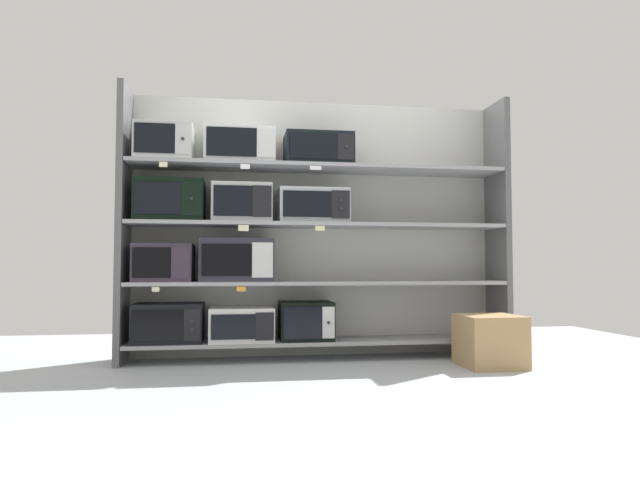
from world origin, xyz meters
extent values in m
cube|color=#B2B7BC|center=(0.00, -1.00, -0.01)|extent=(7.05, 6.00, 0.02)
cube|color=#B2B2AD|center=(0.00, 0.22, 1.08)|extent=(3.25, 0.04, 2.17)
cube|color=#5B5B5E|center=(-1.55, 0.00, 1.08)|extent=(0.05, 0.41, 2.17)
cube|color=#5B5B5E|center=(1.55, 0.00, 1.08)|extent=(0.05, 0.41, 2.17)
cube|color=#99999E|center=(0.00, 0.00, 0.14)|extent=(3.05, 0.41, 0.03)
cube|color=black|center=(-1.20, 0.00, 0.31)|extent=(0.53, 0.37, 0.30)
cube|color=black|center=(-1.25, -0.19, 0.31)|extent=(0.38, 0.01, 0.23)
cube|color=black|center=(-1.00, -0.19, 0.31)|extent=(0.12, 0.01, 0.24)
cylinder|color=#262628|center=(-1.00, -0.20, 0.28)|extent=(0.02, 0.01, 0.02)
cylinder|color=#262628|center=(-1.00, -0.20, 0.34)|extent=(0.02, 0.01, 0.02)
cube|color=silver|center=(-0.63, 0.00, 0.29)|extent=(0.51, 0.40, 0.27)
cube|color=black|center=(-0.70, -0.20, 0.29)|extent=(0.34, 0.01, 0.19)
cube|color=black|center=(-0.46, -0.20, 0.29)|extent=(0.14, 0.01, 0.21)
cube|color=black|center=(-0.12, 0.00, 0.31)|extent=(0.43, 0.36, 0.31)
cube|color=black|center=(-0.16, -0.18, 0.31)|extent=(0.30, 0.01, 0.25)
cube|color=silver|center=(0.04, -0.18, 0.31)|extent=(0.10, 0.01, 0.25)
cylinder|color=#262628|center=(0.04, -0.19, 0.31)|extent=(0.02, 0.01, 0.02)
cube|color=#99999E|center=(0.00, 0.00, 0.61)|extent=(3.05, 0.41, 0.03)
cube|color=#322936|center=(-1.24, 0.00, 0.78)|extent=(0.45, 0.40, 0.29)
cube|color=black|center=(-1.30, -0.20, 0.78)|extent=(0.28, 0.01, 0.23)
cube|color=#322936|center=(-1.09, -0.20, 0.78)|extent=(0.14, 0.01, 0.24)
cube|color=#282733|center=(-0.67, 0.00, 0.80)|extent=(0.57, 0.40, 0.34)
cube|color=black|center=(-0.75, -0.21, 0.80)|extent=(0.38, 0.01, 0.24)
cube|color=silver|center=(-0.48, -0.21, 0.80)|extent=(0.16, 0.01, 0.27)
cube|color=beige|center=(-1.27, -0.21, 0.58)|extent=(0.05, 0.00, 0.03)
cube|color=orange|center=(-0.64, -0.21, 0.58)|extent=(0.07, 0.00, 0.04)
cube|color=#99999E|center=(0.00, 0.00, 1.09)|extent=(3.05, 0.41, 0.03)
cube|color=black|center=(-1.20, 0.00, 1.27)|extent=(0.53, 0.36, 0.33)
cube|color=black|center=(-1.27, -0.19, 1.27)|extent=(0.35, 0.01, 0.25)
cube|color=black|center=(-1.02, -0.19, 1.27)|extent=(0.15, 0.01, 0.26)
cylinder|color=#262628|center=(-1.02, -0.20, 1.27)|extent=(0.02, 0.01, 0.02)
cube|color=#B4B6B8|center=(-0.64, 0.00, 1.26)|extent=(0.47, 0.34, 0.31)
cube|color=black|center=(-0.71, -0.18, 1.26)|extent=(0.30, 0.01, 0.24)
cube|color=black|center=(-0.48, -0.18, 1.26)|extent=(0.15, 0.01, 0.25)
cube|color=#B0B4B9|center=(-0.06, 0.00, 1.24)|extent=(0.57, 0.32, 0.28)
cube|color=black|center=(-0.12, -0.17, 1.24)|extent=(0.39, 0.01, 0.21)
cube|color=black|center=(0.14, -0.17, 1.24)|extent=(0.15, 0.01, 0.22)
cylinder|color=#262628|center=(0.14, -0.17, 1.21)|extent=(0.02, 0.01, 0.02)
cylinder|color=#262628|center=(0.14, -0.17, 1.27)|extent=(0.02, 0.01, 0.02)
cube|color=beige|center=(-0.62, -0.21, 1.04)|extent=(0.08, 0.00, 0.05)
cube|color=beige|center=(-0.03, -0.21, 1.05)|extent=(0.08, 0.00, 0.04)
cube|color=#99999E|center=(0.00, 0.00, 1.56)|extent=(3.05, 0.41, 0.03)
cube|color=#BDBFBD|center=(-1.24, 0.00, 1.72)|extent=(0.44, 0.41, 0.29)
cube|color=black|center=(-1.29, -0.21, 1.72)|extent=(0.30, 0.01, 0.23)
cube|color=#BDBFBD|center=(-1.09, -0.21, 1.72)|extent=(0.11, 0.01, 0.23)
cylinder|color=#262628|center=(-1.09, -0.22, 1.72)|extent=(0.02, 0.01, 0.02)
cube|color=silver|center=(-0.66, 0.00, 1.72)|extent=(0.56, 0.35, 0.28)
cube|color=black|center=(-0.72, -0.18, 1.72)|extent=(0.39, 0.01, 0.23)
cube|color=silver|center=(-0.46, -0.18, 1.72)|extent=(0.14, 0.01, 0.22)
cube|color=black|center=(-0.02, 0.00, 1.71)|extent=(0.55, 0.36, 0.26)
cube|color=black|center=(-0.08, -0.19, 1.71)|extent=(0.39, 0.01, 0.20)
cube|color=black|center=(0.18, -0.19, 1.71)|extent=(0.13, 0.01, 0.21)
cylinder|color=#262628|center=(0.18, -0.19, 1.71)|extent=(0.02, 0.01, 0.02)
cube|color=beige|center=(-1.23, -0.21, 1.52)|extent=(0.06, 0.00, 0.04)
cube|color=white|center=(-0.62, -0.21, 1.52)|extent=(0.07, 0.00, 0.04)
cube|color=white|center=(-0.07, -0.21, 1.52)|extent=(0.09, 0.00, 0.03)
cube|color=tan|center=(1.21, -0.54, 0.19)|extent=(0.43, 0.43, 0.38)
camera|label=1|loc=(-0.67, -4.50, 0.74)|focal=31.24mm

